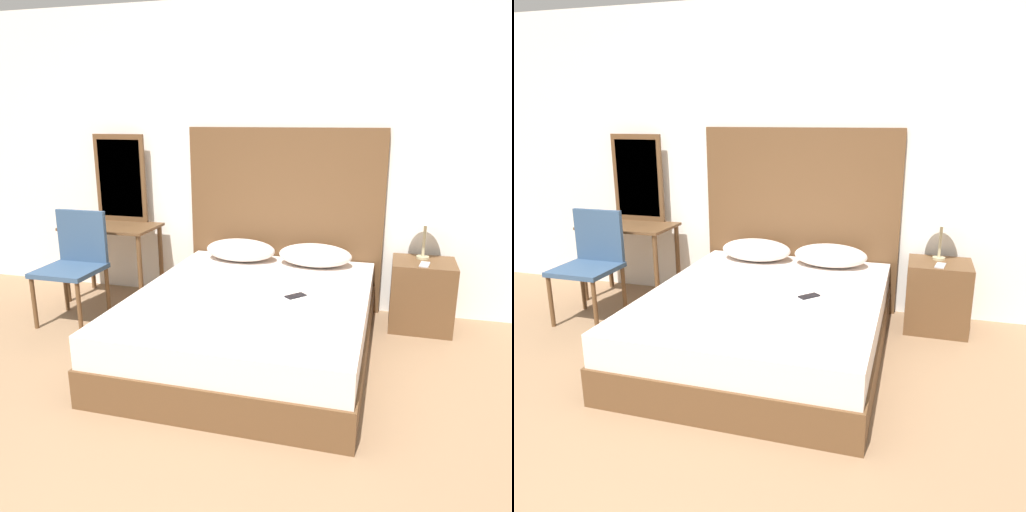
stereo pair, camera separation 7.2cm
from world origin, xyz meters
The scene contains 12 objects.
wall_back centered at (0.00, 2.82, 1.35)m, with size 10.00×0.06×2.70m.
bed centered at (0.04, 1.68, 0.23)m, with size 1.69×2.08×0.47m.
headboard centered at (0.04, 2.74, 0.81)m, with size 1.78×0.05×1.63m.
pillow_left centered at (-0.30, 2.48, 0.57)m, with size 0.63×0.37×0.19m.
pillow_right centered at (0.37, 2.48, 0.57)m, with size 0.63×0.37×0.19m.
phone_on_bed centered at (0.36, 1.68, 0.48)m, with size 0.15×0.16×0.01m.
nightstand centered at (1.27, 2.49, 0.29)m, with size 0.50×0.43×0.58m.
table_lamp centered at (1.26, 2.58, 0.97)m, with size 0.28×0.28×0.50m.
phone_on_nightstand centered at (1.27, 2.38, 0.58)m, with size 0.09×0.16×0.01m.
vanity_desk centered at (-1.56, 2.45, 0.59)m, with size 0.86×0.51×0.72m.
vanity_mirror centered at (-1.56, 2.68, 1.14)m, with size 0.52×0.03×0.83m.
chair centered at (-1.61, 1.92, 0.54)m, with size 0.49×0.48×0.94m.
Camera 1 is at (0.98, -1.63, 1.70)m, focal length 35.00 mm.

